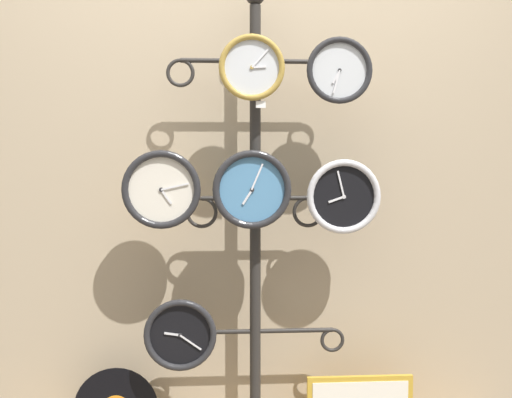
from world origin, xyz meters
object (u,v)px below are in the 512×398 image
(clock_top_right, at_px, (339,71))
(clock_middle_left, at_px, (161,190))
(display_stand, at_px, (255,279))
(clock_middle_center, at_px, (252,190))
(clock_top_center, at_px, (252,68))
(clock_middle_right, at_px, (344,197))
(clock_bottom_left, at_px, (180,335))

(clock_top_right, xyz_separation_m, clock_middle_left, (-0.73, 0.01, -0.49))
(display_stand, distance_m, clock_middle_center, 0.41)
(clock_top_center, height_order, clock_middle_left, clock_top_center)
(clock_middle_right, bearing_deg, clock_top_center, -177.42)
(display_stand, bearing_deg, clock_bottom_left, -159.98)
(clock_bottom_left, bearing_deg, clock_middle_left, 156.18)
(clock_middle_left, xyz_separation_m, clock_bottom_left, (0.07, -0.03, -0.60))
(clock_top_center, bearing_deg, clock_bottom_left, -178.12)
(display_stand, distance_m, clock_bottom_left, 0.40)
(clock_top_right, distance_m, clock_middle_right, 0.52)
(clock_middle_right, bearing_deg, clock_bottom_left, -177.72)
(clock_middle_center, relative_size, clock_bottom_left, 1.08)
(clock_middle_right, bearing_deg, clock_middle_left, 179.58)
(clock_top_center, distance_m, clock_middle_left, 0.62)
(clock_top_center, height_order, clock_middle_right, clock_top_center)
(clock_middle_left, relative_size, clock_bottom_left, 1.08)
(clock_middle_left, bearing_deg, clock_bottom_left, -23.82)
(display_stand, height_order, clock_middle_left, display_stand)
(display_stand, xyz_separation_m, clock_middle_center, (-0.02, -0.11, 0.39))
(display_stand, xyz_separation_m, clock_middle_right, (0.36, -0.09, 0.36))
(clock_top_right, xyz_separation_m, clock_bottom_left, (-0.66, -0.02, -1.09))
(display_stand, height_order, clock_middle_center, display_stand)
(clock_middle_center, bearing_deg, display_stand, 79.69)
(clock_middle_left, bearing_deg, clock_top_right, -0.86)
(clock_top_right, xyz_separation_m, clock_middle_center, (-0.36, -0.02, -0.49))
(display_stand, xyz_separation_m, clock_bottom_left, (-0.32, -0.12, -0.21))
(clock_top_right, bearing_deg, clock_middle_right, 12.84)
(clock_middle_left, bearing_deg, display_stand, 11.98)
(clock_middle_center, bearing_deg, clock_middle_left, 175.39)
(clock_bottom_left, bearing_deg, clock_top_center, 1.88)
(clock_middle_right, height_order, clock_bottom_left, clock_middle_right)
(clock_top_right, height_order, clock_middle_left, clock_top_right)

